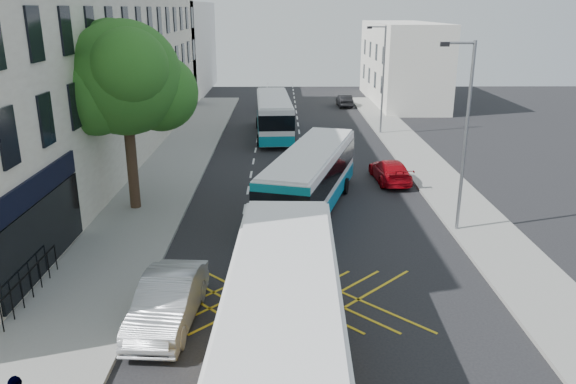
{
  "coord_description": "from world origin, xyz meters",
  "views": [
    {
      "loc": [
        -1.36,
        -10.82,
        9.36
      ],
      "look_at": [
        -1.12,
        10.98,
        2.2
      ],
      "focal_mm": 35.0,
      "sensor_mm": 36.0,
      "label": 1
    }
  ],
  "objects_px": {
    "lamp_far": "(382,74)",
    "distant_car_dark": "(344,101)",
    "bus_mid": "(310,179)",
    "parked_car_silver": "(168,301)",
    "lamp_near": "(464,128)",
    "bus_far": "(274,115)",
    "street_tree": "(124,79)",
    "distant_car_grey": "(277,103)",
    "bus_near": "(282,346)",
    "red_hatchback": "(390,171)"
  },
  "relations": [
    {
      "from": "lamp_far",
      "to": "distant_car_dark",
      "type": "relative_size",
      "value": 2.21
    },
    {
      "from": "bus_mid",
      "to": "parked_car_silver",
      "type": "relative_size",
      "value": 2.33
    },
    {
      "from": "lamp_near",
      "to": "lamp_far",
      "type": "bearing_deg",
      "value": 90.0
    },
    {
      "from": "lamp_near",
      "to": "bus_mid",
      "type": "height_order",
      "value": "lamp_near"
    },
    {
      "from": "lamp_far",
      "to": "distant_car_dark",
      "type": "bearing_deg",
      "value": 95.81
    },
    {
      "from": "lamp_far",
      "to": "parked_car_silver",
      "type": "distance_m",
      "value": 29.82
    },
    {
      "from": "bus_far",
      "to": "street_tree",
      "type": "bearing_deg",
      "value": -114.34
    },
    {
      "from": "lamp_near",
      "to": "lamp_far",
      "type": "height_order",
      "value": "same"
    },
    {
      "from": "bus_mid",
      "to": "bus_far",
      "type": "xyz_separation_m",
      "value": [
        -1.98,
        16.82,
        -0.0
      ]
    },
    {
      "from": "bus_mid",
      "to": "parked_car_silver",
      "type": "xyz_separation_m",
      "value": [
        -4.9,
        -10.31,
        -0.8
      ]
    },
    {
      "from": "street_tree",
      "to": "distant_car_grey",
      "type": "bearing_deg",
      "value": 76.79
    },
    {
      "from": "lamp_near",
      "to": "distant_car_grey",
      "type": "bearing_deg",
      "value": 104.41
    },
    {
      "from": "bus_near",
      "to": "bus_mid",
      "type": "distance_m",
      "value": 14.33
    },
    {
      "from": "parked_car_silver",
      "to": "distant_car_grey",
      "type": "xyz_separation_m",
      "value": [
        3.05,
        38.74,
        -0.12
      ]
    },
    {
      "from": "bus_far",
      "to": "parked_car_silver",
      "type": "height_order",
      "value": "bus_far"
    },
    {
      "from": "lamp_far",
      "to": "bus_mid",
      "type": "distance_m",
      "value": 18.45
    },
    {
      "from": "lamp_far",
      "to": "bus_near",
      "type": "xyz_separation_m",
      "value": [
        -7.56,
        -31.37,
        -2.85
      ]
    },
    {
      "from": "street_tree",
      "to": "bus_far",
      "type": "bearing_deg",
      "value": 68.72
    },
    {
      "from": "bus_mid",
      "to": "distant_car_grey",
      "type": "distance_m",
      "value": 28.51
    },
    {
      "from": "bus_mid",
      "to": "distant_car_grey",
      "type": "bearing_deg",
      "value": 109.82
    },
    {
      "from": "street_tree",
      "to": "bus_far",
      "type": "height_order",
      "value": "street_tree"
    },
    {
      "from": "lamp_near",
      "to": "distant_car_grey",
      "type": "xyz_separation_m",
      "value": [
        -8.05,
        31.33,
        -3.96
      ]
    },
    {
      "from": "lamp_near",
      "to": "bus_far",
      "type": "distance_m",
      "value": 21.56
    },
    {
      "from": "parked_car_silver",
      "to": "street_tree",
      "type": "bearing_deg",
      "value": 113.34
    },
    {
      "from": "parked_car_silver",
      "to": "distant_car_grey",
      "type": "relative_size",
      "value": 1.0
    },
    {
      "from": "distant_car_grey",
      "to": "red_hatchback",
      "type": "bearing_deg",
      "value": -79.18
    },
    {
      "from": "bus_far",
      "to": "red_hatchback",
      "type": "height_order",
      "value": "bus_far"
    },
    {
      "from": "street_tree",
      "to": "bus_mid",
      "type": "bearing_deg",
      "value": -0.48
    },
    {
      "from": "parked_car_silver",
      "to": "distant_car_grey",
      "type": "height_order",
      "value": "parked_car_silver"
    },
    {
      "from": "parked_car_silver",
      "to": "distant_car_dark",
      "type": "height_order",
      "value": "parked_car_silver"
    },
    {
      "from": "bus_near",
      "to": "distant_car_grey",
      "type": "height_order",
      "value": "bus_near"
    },
    {
      "from": "bus_near",
      "to": "red_hatchback",
      "type": "xyz_separation_m",
      "value": [
        6.11,
        18.9,
        -1.14
      ]
    },
    {
      "from": "lamp_far",
      "to": "bus_near",
      "type": "height_order",
      "value": "lamp_far"
    },
    {
      "from": "lamp_near",
      "to": "parked_car_silver",
      "type": "xyz_separation_m",
      "value": [
        -11.1,
        -7.42,
        -3.84
      ]
    },
    {
      "from": "lamp_far",
      "to": "distant_car_dark",
      "type": "xyz_separation_m",
      "value": [
        -1.33,
        13.03,
        -4.02
      ]
    },
    {
      "from": "red_hatchback",
      "to": "distant_car_grey",
      "type": "relative_size",
      "value": 0.92
    },
    {
      "from": "distant_car_dark",
      "to": "distant_car_grey",
      "type": "bearing_deg",
      "value": 11.49
    },
    {
      "from": "lamp_far",
      "to": "distant_car_grey",
      "type": "height_order",
      "value": "lamp_far"
    },
    {
      "from": "lamp_near",
      "to": "bus_far",
      "type": "bearing_deg",
      "value": 112.54
    },
    {
      "from": "red_hatchback",
      "to": "distant_car_dark",
      "type": "relative_size",
      "value": 1.19
    },
    {
      "from": "distant_car_dark",
      "to": "red_hatchback",
      "type": "bearing_deg",
      "value": 86.97
    },
    {
      "from": "bus_far",
      "to": "distant_car_dark",
      "type": "xyz_separation_m",
      "value": [
        6.86,
        13.32,
        -0.98
      ]
    },
    {
      "from": "lamp_far",
      "to": "bus_near",
      "type": "relative_size",
      "value": 0.66
    },
    {
      "from": "bus_near",
      "to": "parked_car_silver",
      "type": "distance_m",
      "value": 5.4
    },
    {
      "from": "lamp_near",
      "to": "bus_near",
      "type": "distance_m",
      "value": 13.95
    },
    {
      "from": "street_tree",
      "to": "lamp_far",
      "type": "relative_size",
      "value": 1.1
    },
    {
      "from": "lamp_near",
      "to": "parked_car_silver",
      "type": "height_order",
      "value": "lamp_near"
    },
    {
      "from": "street_tree",
      "to": "parked_car_silver",
      "type": "distance_m",
      "value": 12.3
    },
    {
      "from": "parked_car_silver",
      "to": "bus_far",
      "type": "bearing_deg",
      "value": 88.04
    },
    {
      "from": "street_tree",
      "to": "parked_car_silver",
      "type": "relative_size",
      "value": 1.88
    }
  ]
}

